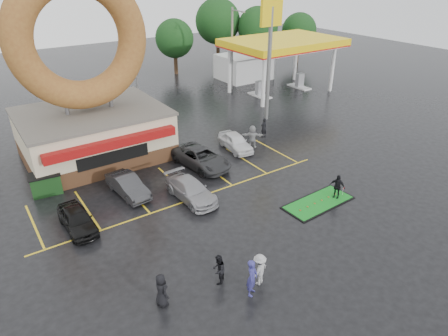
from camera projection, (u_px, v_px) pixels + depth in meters
ground at (224, 225)px, 22.79m from camera, size 120.00×120.00×0.00m
donut_shop at (89, 100)px, 28.77m from camera, size 10.20×8.70×13.50m
gas_station at (265, 55)px, 46.42m from camera, size 12.30×13.65×5.90m
shell_sign at (270, 39)px, 34.67m from camera, size 2.20×0.36×10.60m
streetlight_mid at (135, 63)px, 37.94m from camera, size 0.40×2.21×9.00m
streetlight_right at (232, 47)px, 44.64m from camera, size 0.40×2.21×9.00m
tree_far_a at (258, 27)px, 55.37m from camera, size 5.60×5.60×8.00m
tree_far_b at (299, 30)px, 57.19m from camera, size 4.90×4.90×7.00m
tree_far_c at (218, 21)px, 56.02m from camera, size 6.30×6.30×9.00m
tree_far_d at (174, 39)px, 51.17m from camera, size 4.90×4.90×7.00m
car_black at (77, 219)px, 22.19m from camera, size 1.57×3.70×1.25m
car_dgrey at (128, 186)px, 25.48m from camera, size 1.75×4.01×1.28m
car_silver at (191, 190)px, 25.01m from camera, size 1.97×4.40×1.25m
car_grey at (201, 158)px, 28.97m from camera, size 2.93×5.22×1.38m
car_white at (236, 142)px, 31.63m from camera, size 1.99×3.97×1.30m
person_blue at (252, 278)px, 17.66m from camera, size 0.81×0.77×1.87m
person_blackjkt at (218, 269)px, 18.38m from camera, size 0.94×0.92×1.52m
person_hoodie at (259, 269)px, 18.30m from camera, size 1.18×0.89×1.63m
person_bystander at (161, 290)px, 17.16m from camera, size 0.61×0.85×1.63m
person_cameraman at (337, 187)px, 25.00m from camera, size 0.76×1.04×1.64m
person_walker_near at (252, 137)px, 31.82m from camera, size 1.73×1.47×1.87m
person_walker_far at (264, 128)px, 33.72m from camera, size 0.64×0.44×1.70m
dumpster at (46, 184)px, 25.63m from camera, size 1.92×1.38×1.30m
putting_green at (318, 202)px, 24.81m from camera, size 4.75×2.20×0.58m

